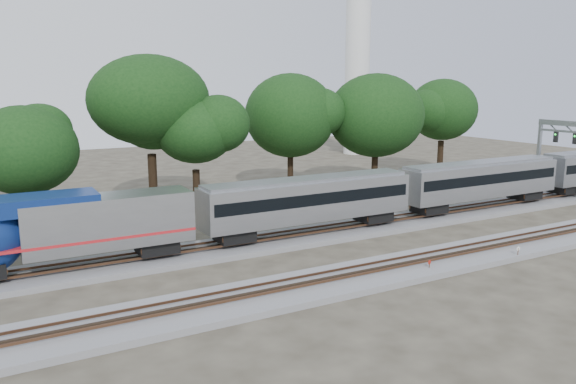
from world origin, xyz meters
name	(u,v)px	position (x,y,z in m)	size (l,w,h in m)	color
ground	(341,260)	(0.00, 0.00, 0.00)	(160.00, 160.00, 0.00)	#383328
track_far	(299,237)	(0.00, 6.00, 0.21)	(160.00, 5.00, 0.73)	slate
track_near	(375,273)	(0.00, -4.00, 0.21)	(160.00, 5.00, 0.73)	slate
train	(482,179)	(20.65, 6.00, 3.32)	(94.51, 3.26, 4.81)	#B0B3B8
switch_stand_red	(429,265)	(3.52, -5.27, 0.58)	(0.29, 0.09, 0.91)	#512D19
switch_stand_white	(518,252)	(11.05, -6.24, 0.65)	(0.32, 0.06, 1.02)	#512D19
switch_lever	(470,264)	(7.07, -5.55, 0.15)	(0.50, 0.30, 0.30)	#512D19
signal_gantry	(567,143)	(33.18, 6.00, 6.23)	(0.59, 7.03, 8.55)	gray
tree_2	(24,150)	(-19.06, 15.27, 7.43)	(7.58, 7.58, 10.68)	black
tree_3	(149,100)	(-7.79, 20.51, 10.94)	(11.13, 11.13, 15.69)	black
tree_4	(195,131)	(-4.15, 18.54, 8.10)	(8.25, 8.25, 11.64)	black
tree_5	(290,116)	(8.20, 22.11, 8.98)	(9.14, 9.14, 12.89)	black
tree_6	(376,116)	(18.08, 19.64, 8.84)	(9.00, 9.00, 12.69)	black
tree_7	(443,110)	(32.50, 23.94, 9.00)	(9.16, 9.16, 12.92)	black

